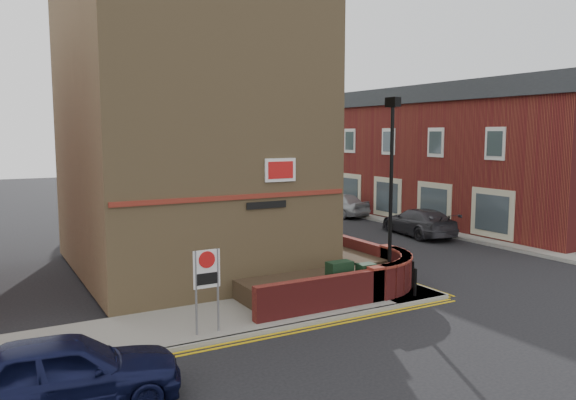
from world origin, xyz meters
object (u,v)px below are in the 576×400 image
Objects in this scene: lamppost at (391,194)px; utility_cabinet_large at (340,280)px; navy_hatchback at (65,372)px; zone_sign at (207,276)px; silver_car_near at (276,221)px.

lamppost reaches higher than utility_cabinet_large.
navy_hatchback is at bearing -163.89° from lamppost.
zone_sign is 0.50× the size of navy_hatchback.
lamppost is 5.25× the size of utility_cabinet_large.
lamppost reaches higher than silver_car_near.
silver_car_near is at bearing 55.07° from zone_sign.
navy_hatchback is (-8.48, -3.10, 0.02)m from utility_cabinet_large.
lamppost is at bearing -3.01° from utility_cabinet_large.
lamppost reaches higher than navy_hatchback.
navy_hatchback is at bearing -159.93° from utility_cabinet_large.
zone_sign is (-6.60, -0.70, -1.70)m from lamppost.
lamppost is at bearing 6.07° from zone_sign.
utility_cabinet_large is at bearing 9.69° from zone_sign.
zone_sign is at bearing -52.56° from navy_hatchback.
utility_cabinet_large is 0.55× the size of zone_sign.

